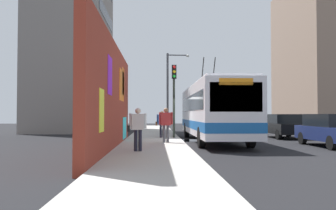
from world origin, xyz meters
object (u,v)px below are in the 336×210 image
city_bus (213,110)px  traffic_light (174,89)px  pedestrian_near_wall (138,126)px  pedestrian_at_curb (166,122)px  parked_car_navy (332,130)px  parked_car_black (284,125)px  pedestrian_midblock (162,122)px  street_lamp (170,86)px

city_bus → traffic_light: city_bus is taller
pedestrian_near_wall → pedestrian_at_curb: pedestrian_at_curb is taller
parked_car_navy → pedestrian_at_curb: (1.08, 7.95, 0.35)m
city_bus → traffic_light: 2.81m
parked_car_black → traffic_light: 7.86m
pedestrian_near_wall → traffic_light: size_ratio=0.37×
parked_car_black → pedestrian_near_wall: pedestrian_near_wall is taller
pedestrian_midblock → traffic_light: (-0.18, -0.73, 2.03)m
parked_car_navy → street_lamp: (12.43, 7.23, 3.12)m
pedestrian_near_wall → parked_car_black: bearing=-45.5°
parked_car_black → pedestrian_at_curb: (-5.00, 7.95, 0.35)m
city_bus → pedestrian_midblock: bearing=63.7°
pedestrian_midblock → pedestrian_at_curb: (-3.62, -0.13, 0.09)m
parked_car_black → pedestrian_at_curb: size_ratio=2.34×
pedestrian_at_curb → pedestrian_midblock: bearing=2.0°
parked_car_black → pedestrian_at_curb: 9.40m
pedestrian_at_curb → parked_car_black: bearing=-57.8°
pedestrian_near_wall → pedestrian_midblock: bearing=-8.1°
parked_car_navy → street_lamp: street_lamp is taller
parked_car_navy → pedestrian_at_curb: 8.03m
pedestrian_midblock → traffic_light: size_ratio=0.36×
city_bus → parked_car_navy: city_bus is taller
pedestrian_midblock → street_lamp: (7.73, -0.85, 2.86)m
parked_car_navy → pedestrian_near_wall: (-2.92, 9.17, 0.28)m
pedestrian_near_wall → street_lamp: bearing=-7.2°
parked_car_navy → traffic_light: 8.93m
parked_car_navy → pedestrian_at_curb: pedestrian_at_curb is taller
city_bus → street_lamp: bearing=12.5°
parked_car_navy → parked_car_black: 6.09m
parked_car_black → street_lamp: size_ratio=0.62×
pedestrian_near_wall → pedestrian_at_curb: (4.01, -1.21, 0.06)m
parked_car_navy → pedestrian_at_curb: size_ratio=2.55×
city_bus → parked_car_black: 5.99m
city_bus → parked_car_black: bearing=-61.7°
pedestrian_near_wall → street_lamp: 15.74m
pedestrian_midblock → pedestrian_at_curb: size_ratio=0.93×
city_bus → traffic_light: (1.24, 2.15, 1.31)m
city_bus → parked_car_navy: size_ratio=2.55×
parked_car_navy → pedestrian_near_wall: 9.62m
pedestrian_midblock → pedestrian_at_curb: 3.63m
pedestrian_at_curb → traffic_light: size_ratio=0.39×
pedestrian_midblock → pedestrian_at_curb: pedestrian_at_curb is taller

